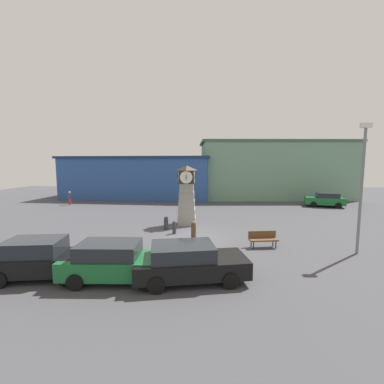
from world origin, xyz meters
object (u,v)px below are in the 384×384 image
car_by_building (189,262)px  bench (263,238)px  street_lamp_near_road (362,180)px  car_near_tower (115,261)px  pedestrian_near_bench (70,197)px  bollard_far_row (193,230)px  car_far_lot (325,199)px  bollard_mid_row (174,227)px  car_navy_sedan (41,258)px  clock_tower (187,197)px  bollard_near_tower (166,223)px

car_by_building → bench: bearing=47.8°
bench → street_lamp_near_road: bearing=-9.8°
car_by_building → car_near_tower: bearing=-177.1°
bench → pedestrian_near_bench: pedestrian_near_bench is taller
bollard_far_row → car_by_building: car_by_building is taller
car_near_tower → car_far_lot: 25.21m
bollard_mid_row → car_navy_sedan: 8.38m
bollard_mid_row → car_by_building: car_by_building is taller
car_navy_sedan → clock_tower: bearing=60.9°
bollard_near_tower → car_by_building: 8.26m
bollard_near_tower → car_by_building: (2.13, -7.97, 0.30)m
car_navy_sedan → bench: 11.00m
car_navy_sedan → bollard_near_tower: bearing=63.4°
car_far_lot → pedestrian_near_bench: pedestrian_near_bench is taller
clock_tower → bollard_far_row: size_ratio=4.14×
car_far_lot → street_lamp_near_road: (-5.20, -15.11, 3.08)m
car_near_tower → pedestrian_near_bench: bearing=122.6°
car_near_tower → car_navy_sedan: bearing=178.0°
bollard_far_row → car_near_tower: (-2.89, -6.05, 0.24)m
car_near_tower → bollard_near_tower: bearing=84.2°
car_by_building → car_far_lot: bearing=53.4°
bollard_mid_row → bench: (5.35, -2.51, 0.07)m
street_lamp_near_road → car_by_building: bearing=-157.8°
clock_tower → street_lamp_near_road: 11.34m
car_near_tower → bollard_mid_row: bearing=77.6°
bollard_mid_row → pedestrian_near_bench: (-13.39, 11.53, 0.43)m
bollard_near_tower → bench: 7.07m
car_navy_sedan → bench: (10.09, 4.39, -0.29)m
clock_tower → street_lamp_near_road: size_ratio=0.68×
car_navy_sedan → bollard_far_row: bearing=44.3°
pedestrian_near_bench → bollard_mid_row: bearing=-40.7°
bollard_far_row → car_near_tower: size_ratio=0.25×
bollard_near_tower → car_by_building: car_by_building is taller
bollard_near_tower → car_far_lot: (15.98, 10.67, 0.31)m
car_navy_sedan → car_near_tower: (3.19, -0.11, -0.02)m
bollard_near_tower → car_near_tower: 8.17m
car_navy_sedan → car_far_lot: bearing=43.0°
car_by_building → pedestrian_near_bench: size_ratio=3.06×
car_by_building → pedestrian_near_bench: pedestrian_near_bench is taller
car_near_tower → pedestrian_near_bench: 22.01m
clock_tower → car_navy_sedan: 11.16m
bollard_far_row → pedestrian_near_bench: 19.32m
car_by_building → bench: size_ratio=2.88×
bollard_mid_row → street_lamp_near_road: size_ratio=0.13×
bollard_far_row → street_lamp_near_road: bearing=-15.2°
bench → street_lamp_near_road: (4.71, -0.82, 3.34)m
bench → bollard_near_tower: bearing=149.2°
bollard_near_tower → car_far_lot: size_ratio=0.22×
car_by_building → clock_tower: bearing=94.5°
bollard_mid_row → street_lamp_near_road: bearing=-18.3°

